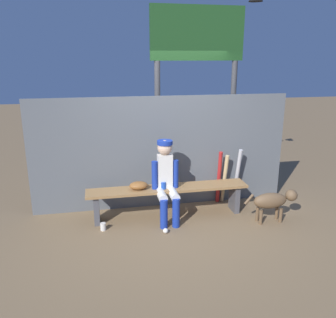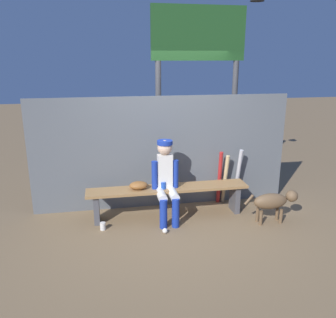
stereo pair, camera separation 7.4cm
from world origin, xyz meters
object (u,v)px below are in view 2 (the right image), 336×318
(player_seated, at_px, (166,178))
(dog, at_px, (274,201))
(baseball, at_px, (165,231))
(bat_aluminum_silver, at_px, (238,176))
(bat_aluminum_red, at_px, (220,178))
(cup_on_bench, at_px, (163,185))
(baseball_glove, at_px, (139,185))
(scoreboard, at_px, (201,58))
(dugout_bench, at_px, (168,194))
(cup_on_ground, at_px, (103,226))
(bat_wood_natural, at_px, (225,179))

(player_seated, height_order, dog, player_seated)
(baseball, bearing_deg, bat_aluminum_silver, 31.72)
(player_seated, bearing_deg, bat_aluminum_red, 23.79)
(bat_aluminum_red, relative_size, cup_on_bench, 8.42)
(baseball_glove, height_order, scoreboard, scoreboard)
(dugout_bench, xyz_separation_m, scoreboard, (0.79, 1.09, 2.01))
(bat_aluminum_silver, height_order, cup_on_ground, bat_aluminum_silver)
(bat_wood_natural, distance_m, bat_aluminum_silver, 0.22)
(bat_wood_natural, xyz_separation_m, cup_on_bench, (-1.12, -0.40, 0.11))
(bat_aluminum_red, distance_m, bat_aluminum_silver, 0.32)
(player_seated, bearing_deg, cup_on_ground, -170.14)
(bat_aluminum_silver, height_order, baseball, bat_aluminum_silver)
(bat_aluminum_red, relative_size, dog, 1.10)
(cup_on_bench, bearing_deg, baseball_glove, 171.83)
(bat_aluminum_red, xyz_separation_m, scoreboard, (-0.15, 0.77, 1.92))
(dugout_bench, distance_m, bat_aluminum_silver, 1.30)
(bat_aluminum_red, bearing_deg, bat_wood_natural, 11.27)
(player_seated, xyz_separation_m, bat_aluminum_silver, (1.30, 0.43, -0.19))
(player_seated, relative_size, bat_wood_natural, 1.43)
(baseball_glove, relative_size, bat_aluminum_silver, 0.29)
(bat_wood_natural, bearing_deg, dog, -60.55)
(player_seated, distance_m, bat_aluminum_red, 1.09)
(baseball, relative_size, cup_on_bench, 0.67)
(dugout_bench, xyz_separation_m, bat_aluminum_red, (0.93, 0.32, 0.09))
(bat_aluminum_red, bearing_deg, cup_on_ground, -162.84)
(baseball_glove, xyz_separation_m, baseball, (0.30, -0.55, -0.50))
(player_seated, distance_m, cup_on_ground, 1.15)
(bat_wood_natural, bearing_deg, player_seated, -157.36)
(dugout_bench, height_order, player_seated, player_seated)
(bat_wood_natural, distance_m, baseball, 1.53)
(bat_aluminum_red, bearing_deg, scoreboard, 100.94)
(player_seated, relative_size, dog, 1.45)
(cup_on_ground, distance_m, dog, 2.54)
(baseball_glove, relative_size, cup_on_ground, 2.55)
(bat_aluminum_silver, xyz_separation_m, cup_on_ground, (-2.26, -0.60, -0.42))
(bat_aluminum_red, relative_size, bat_wood_natural, 1.09)
(player_seated, height_order, baseball, player_seated)
(bat_aluminum_silver, relative_size, cup_on_ground, 8.63)
(dugout_bench, relative_size, bat_aluminum_red, 2.67)
(bat_aluminum_silver, distance_m, cup_on_bench, 1.39)
(dugout_bench, xyz_separation_m, cup_on_ground, (-1.01, -0.28, -0.32))
(baseball_glove, distance_m, bat_aluminum_red, 1.42)
(dog, bearing_deg, bat_aluminum_silver, 107.75)
(baseball, xyz_separation_m, cup_on_bench, (0.06, 0.49, 0.50))
(bat_aluminum_red, bearing_deg, dugout_bench, -161.02)
(bat_wood_natural, bearing_deg, bat_aluminum_red, -168.73)
(baseball_glove, bearing_deg, baseball, -60.82)
(cup_on_bench, bearing_deg, dog, -15.36)
(player_seated, xyz_separation_m, cup_on_bench, (-0.03, 0.06, -0.13))
(player_seated, distance_m, baseball_glove, 0.44)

